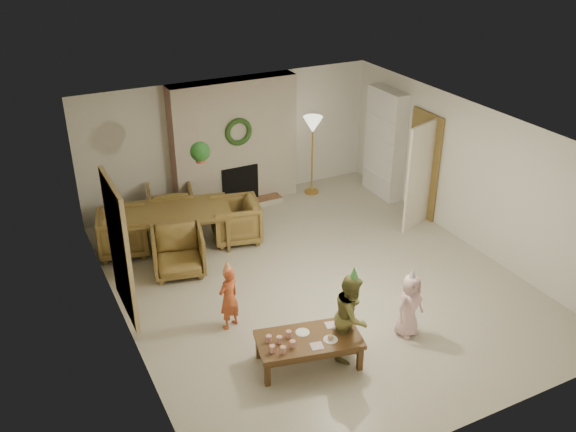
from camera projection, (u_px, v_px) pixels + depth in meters
floor at (316, 280)px, 10.01m from camera, size 7.00×7.00×0.00m
ceiling at (319, 133)px, 8.87m from camera, size 7.00×7.00×0.00m
wall_back at (231, 140)px, 12.23m from camera, size 7.00×0.00×7.00m
wall_front at (477, 341)px, 6.66m from camera, size 7.00×0.00×7.00m
wall_left at (120, 257)px, 8.24m from camera, size 0.00×7.00×7.00m
wall_right at (470, 176)px, 10.65m from camera, size 0.00×7.00×7.00m
fireplace_mass at (235, 143)px, 12.07m from camera, size 2.50×0.40×2.50m
fireplace_hearth at (244, 205)px, 12.33m from camera, size 1.60×0.30×0.12m
fireplace_firebox at (240, 184)px, 12.29m from camera, size 0.75×0.12×0.75m
fireplace_wreath at (239, 132)px, 11.75m from camera, size 0.54×0.10×0.54m
floor_lamp_base at (312, 191)px, 13.02m from camera, size 0.31×0.31×0.03m
floor_lamp_post at (312, 158)px, 12.68m from camera, size 0.03×0.03×1.48m
floor_lamp_shade at (313, 125)px, 12.35m from camera, size 0.39×0.39×0.33m
bookshelf_carcass at (385, 143)px, 12.48m from camera, size 0.30×1.00×2.20m
bookshelf_shelf_a at (382, 173)px, 12.77m from camera, size 0.30×0.92×0.03m
bookshelf_shelf_b at (383, 155)px, 12.58m from camera, size 0.30×0.92×0.03m
bookshelf_shelf_c at (385, 136)px, 12.40m from camera, size 0.30×0.92×0.03m
bookshelf_shelf_d at (386, 117)px, 12.22m from camera, size 0.30×0.92×0.03m
books_row_lower at (386, 170)px, 12.58m from camera, size 0.20×0.40×0.24m
books_row_mid at (381, 148)px, 12.55m from camera, size 0.20×0.44×0.24m
books_row_upper at (387, 132)px, 12.26m from camera, size 0.20×0.36×0.22m
door_frame at (423, 165)px, 11.69m from camera, size 0.05×0.86×2.04m
door_leaf at (420, 176)px, 11.24m from camera, size 0.77×0.32×2.00m
curtain_panel at (119, 249)px, 8.41m from camera, size 0.06×1.20×2.00m
dining_table at (174, 229)px, 10.83m from camera, size 2.16×1.51×0.69m
dining_chair_near at (178, 252)px, 10.07m from camera, size 0.98×1.00×0.76m
dining_chair_far at (171, 206)px, 11.56m from camera, size 0.98×1.00×0.76m
dining_chair_left at (123, 233)px, 10.64m from camera, size 1.00×0.98×0.76m
dining_chair_right at (235, 221)px, 11.04m from camera, size 1.00×0.98×0.76m
hanging_plant_cord at (199, 138)px, 9.70m from camera, size 0.01×0.01×0.70m
hanging_plant_pot at (201, 159)px, 9.86m from camera, size 0.16×0.16×0.12m
hanging_plant_foliage at (200, 152)px, 9.81m from camera, size 0.32×0.32×0.32m
coffee_table_top at (309, 340)px, 8.05m from camera, size 1.47×0.96×0.06m
coffee_table_apron at (309, 344)px, 8.09m from camera, size 1.34×0.83×0.08m
coffee_leg_fl at (267, 374)px, 7.78m from camera, size 0.09×0.09×0.35m
coffee_leg_fr at (360, 358)px, 8.04m from camera, size 0.09×0.09×0.35m
coffee_leg_bl at (259, 347)px, 8.25m from camera, size 0.09×0.09×0.35m
coffee_leg_br at (346, 333)px, 8.52m from camera, size 0.09×0.09×0.35m
cup_a at (272, 349)px, 7.77m from camera, size 0.09×0.09×0.09m
cup_b at (269, 339)px, 7.95m from camera, size 0.09×0.09×0.09m
cup_c at (283, 350)px, 7.75m from camera, size 0.09×0.09×0.09m
cup_d at (279, 340)px, 7.93m from camera, size 0.09×0.09×0.09m
cup_e at (293, 344)px, 7.86m from camera, size 0.09×0.09×0.09m
cup_f at (289, 334)px, 8.04m from camera, size 0.09×0.09×0.09m
plate_a at (303, 332)px, 8.13m from camera, size 0.22×0.22×0.01m
plate_b at (331, 339)px, 8.00m from camera, size 0.22×0.22×0.01m
plate_c at (341, 327)px, 8.23m from camera, size 0.22×0.22×0.01m
food_scoop at (331, 337)px, 7.98m from camera, size 0.09×0.09×0.07m
napkin_left at (317, 346)px, 7.89m from camera, size 0.19×0.19×0.01m
napkin_right at (331, 325)px, 8.28m from camera, size 0.19×0.19×0.01m
child_red at (229, 298)px, 8.72m from camera, size 0.42×0.36×0.97m
party_hat_red at (227, 266)px, 8.48m from camera, size 0.14×0.14×0.18m
child_plaid at (352, 316)px, 8.14m from camera, size 0.75×0.75×1.22m
party_hat_plaid at (354, 273)px, 7.84m from camera, size 0.19×0.19×0.20m
child_pink at (409, 305)px, 8.58m from camera, size 0.51×0.39×0.95m
party_hat_pink at (413, 274)px, 8.35m from camera, size 0.13×0.13×0.17m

